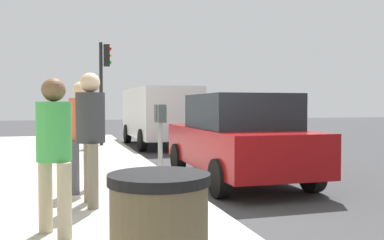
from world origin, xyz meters
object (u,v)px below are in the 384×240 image
object	(u,v)px
parked_sedan_near	(237,137)
parking_meter	(160,131)
parking_officer	(81,127)
pedestrian_bystander	(54,144)
traffic_signal	(104,76)
parked_van_far	(159,113)
pedestrian_at_meter	(90,126)

from	to	relation	value
parked_sedan_near	parking_meter	bearing A→B (deg)	133.06
parking_officer	parked_sedan_near	bearing A→B (deg)	53.19
pedestrian_bystander	traffic_signal	size ratio (longest dim) A/B	0.47
pedestrian_bystander	parking_officer	world-z (taller)	parking_officer
parking_officer	parked_sedan_near	xyz separation A→B (m)	(0.97, -3.10, -0.31)
parking_meter	parked_van_far	distance (m)	9.81
parking_meter	parking_officer	distance (m)	1.42
parking_meter	pedestrian_at_meter	xyz separation A→B (m)	(-0.06, 1.00, 0.09)
parked_sedan_near	parked_van_far	size ratio (longest dim) A/B	0.84
pedestrian_bystander	parked_sedan_near	size ratio (longest dim) A/B	0.38
pedestrian_bystander	parking_officer	bearing A→B (deg)	47.96
parking_meter	traffic_signal	distance (m)	9.12
parking_meter	pedestrian_bystander	bearing A→B (deg)	133.34
parking_meter	parked_van_far	world-z (taller)	parked_van_far
pedestrian_at_meter	parked_van_far	xyz separation A→B (m)	(9.66, -3.01, 0.00)
parking_meter	traffic_signal	size ratio (longest dim) A/B	0.39
pedestrian_bystander	traffic_signal	world-z (taller)	traffic_signal
pedestrian_at_meter	parked_sedan_near	world-z (taller)	pedestrian_at_meter
pedestrian_bystander	parking_officer	xyz separation A→B (m)	(2.26, -0.35, 0.07)
parked_van_far	parking_meter	bearing A→B (deg)	168.21
parking_meter	parking_officer	size ratio (longest dim) A/B	0.79
pedestrian_at_meter	pedestrian_bystander	bearing A→B (deg)	-113.48
pedestrian_at_meter	traffic_signal	bearing A→B (deg)	79.49
parking_officer	traffic_signal	bearing A→B (deg)	118.62
pedestrian_at_meter	parked_sedan_near	size ratio (longest dim) A/B	0.42
parking_meter	traffic_signal	world-z (taller)	traffic_signal
pedestrian_bystander	parked_van_far	world-z (taller)	parked_van_far
traffic_signal	parking_officer	bearing A→B (deg)	172.86
pedestrian_at_meter	pedestrian_bystander	size ratio (longest dim) A/B	1.10
parked_sedan_near	pedestrian_bystander	bearing A→B (deg)	133.18
pedestrian_bystander	traffic_signal	distance (m)	10.56
parking_meter	traffic_signal	bearing A→B (deg)	0.52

